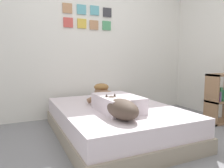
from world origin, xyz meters
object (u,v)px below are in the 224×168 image
dog (121,108)px  cell_phone (126,104)px  coffee_cup (111,98)px  person_lying (113,100)px  bed (115,120)px  bookshelf (220,98)px  pillow (114,95)px

dog → cell_phone: dog is taller
coffee_cup → cell_phone: bearing=-78.6°
person_lying → coffee_cup: size_ratio=7.36×
coffee_cup → dog: bearing=-108.3°
bed → person_lying: 0.32m
bookshelf → cell_phone: bearing=170.4°
bookshelf → dog: bearing=-170.6°
bed → coffee_cup: 0.44m
dog → cell_phone: (0.36, 0.56, -0.10)m
cell_phone → bookshelf: (1.49, -0.25, 0.01)m
bed → bookshelf: 1.69m
cell_phone → bookshelf: size_ratio=0.19×
pillow → coffee_cup: size_ratio=4.16×
pillow → bookshelf: bookshelf is taller
bookshelf → person_lying: bearing=176.0°
pillow → cell_phone: pillow is taller
pillow → dog: (-0.39, -1.00, 0.05)m
pillow → cell_phone: 0.44m
cell_phone → coffee_cup: bearing=101.4°
coffee_cup → cell_phone: coffee_cup is taller
bed → coffee_cup: size_ratio=15.60×
dog → pillow: bearing=68.5°
person_lying → bookshelf: 1.75m
bed → dog: size_ratio=3.39×
dog → coffee_cup: size_ratio=4.60×
person_lying → coffee_cup: bearing=67.8°
coffee_cup → cell_phone: (0.07, -0.33, -0.03)m
bed → bookshelf: bearing=-7.4°
pillow → cell_phone: size_ratio=3.71×
bed → pillow: size_ratio=3.75×
person_lying → dog: 0.44m
pillow → dog: size_ratio=0.90×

